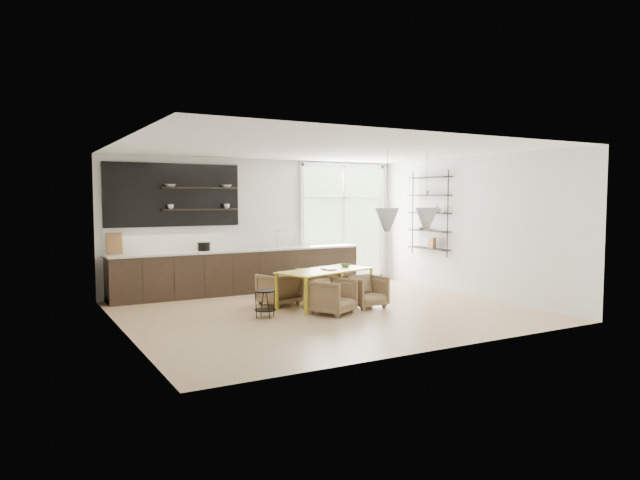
{
  "coord_description": "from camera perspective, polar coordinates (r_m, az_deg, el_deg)",
  "views": [
    {
      "loc": [
        -5.07,
        -8.79,
        2.04
      ],
      "look_at": [
        0.19,
        0.6,
        1.24
      ],
      "focal_mm": 32.0,
      "sensor_mm": 36.0,
      "label": 1
    }
  ],
  "objects": [
    {
      "name": "armchair_back_left",
      "position": [
        10.93,
        -4.14,
        -4.9
      ],
      "size": [
        0.81,
        0.83,
        0.61
      ],
      "primitive_type": "imported",
      "rotation": [
        0.0,
        0.0,
        3.42
      ],
      "color": "brown",
      "rests_on": "ground"
    },
    {
      "name": "armchair_front_right",
      "position": [
        10.69,
        4.63,
        -5.16
      ],
      "size": [
        0.67,
        0.69,
        0.6
      ],
      "primitive_type": "imported",
      "rotation": [
        0.0,
        0.0,
        0.06
      ],
      "color": "brown",
      "rests_on": "ground"
    },
    {
      "name": "armchair_front_left",
      "position": [
        10.05,
        1.26,
        -5.66
      ],
      "size": [
        0.92,
        0.93,
        0.63
      ],
      "primitive_type": "imported",
      "rotation": [
        0.0,
        0.0,
        0.51
      ],
      "color": "brown",
      "rests_on": "ground"
    },
    {
      "name": "kitchen_run",
      "position": [
        12.37,
        -8.35,
        -2.52
      ],
      "size": [
        5.54,
        0.69,
        2.75
      ],
      "color": "black",
      "rests_on": "ground"
    },
    {
      "name": "right_shelving",
      "position": [
        13.06,
        10.97,
        2.44
      ],
      "size": [
        0.26,
        1.22,
        1.9
      ],
      "color": "black",
      "rests_on": "ground"
    },
    {
      "name": "armchair_back_right",
      "position": [
        11.69,
        -0.16,
        -4.26
      ],
      "size": [
        0.8,
        0.81,
        0.63
      ],
      "primitive_type": "imported",
      "rotation": [
        0.0,
        0.0,
        3.34
      ],
      "color": "brown",
      "rests_on": "ground"
    },
    {
      "name": "table_book",
      "position": [
        10.7,
        0.54,
        -2.97
      ],
      "size": [
        0.25,
        0.31,
        0.03
      ],
      "primitive_type": "imported",
      "rotation": [
        0.0,
        0.0,
        0.17
      ],
      "color": "white",
      "rests_on": "dining_table"
    },
    {
      "name": "table_bowl",
      "position": [
        11.23,
        2.54,
        -2.54
      ],
      "size": [
        0.24,
        0.24,
        0.06
      ],
      "primitive_type": "imported",
      "rotation": [
        0.0,
        0.0,
        0.28
      ],
      "color": "#4F8557",
      "rests_on": "dining_table"
    },
    {
      "name": "dining_table",
      "position": [
        10.77,
        0.55,
        -3.24
      ],
      "size": [
        2.05,
        1.36,
        0.69
      ],
      "rotation": [
        0.0,
        0.0,
        0.29
      ],
      "color": "gold",
      "rests_on": "ground"
    },
    {
      "name": "room",
      "position": [
        11.4,
        0.48,
        1.32
      ],
      "size": [
        7.02,
        6.01,
        2.91
      ],
      "color": "tan",
      "rests_on": "ground"
    },
    {
      "name": "wire_stool",
      "position": [
        9.82,
        -5.51,
        -5.99
      ],
      "size": [
        0.37,
        0.37,
        0.47
      ],
      "rotation": [
        0.0,
        0.0,
        -0.1
      ],
      "color": "black",
      "rests_on": "ground"
    }
  ]
}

